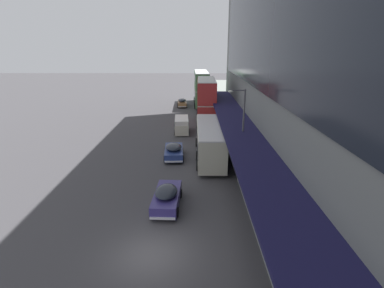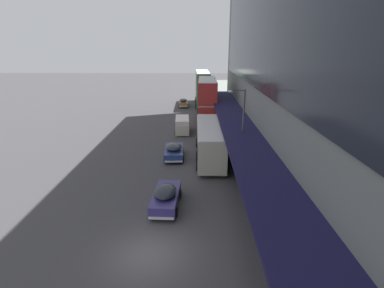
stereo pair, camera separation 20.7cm
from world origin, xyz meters
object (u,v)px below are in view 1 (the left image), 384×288
pedestrian_at_kerb (271,188)px  sedan_second_mid (174,151)px  vw_van (182,124)px  transit_bus_kerbside_front (201,87)px  fire_hydrant (252,189)px  transit_bus_kerbside_far (206,100)px  street_lamp (241,125)px  transit_bus_kerbside_rear (210,140)px  sedan_lead_near (182,103)px  sedan_oncoming_front (167,197)px

pedestrian_at_kerb → sedan_second_mid: bearing=129.3°
vw_van → transit_bus_kerbside_front: bearing=81.3°
fire_hydrant → transit_bus_kerbside_far: bearing=96.8°
transit_bus_kerbside_front → fire_hydrant: size_ratio=16.35×
sedan_second_mid → street_lamp: 7.96m
transit_bus_kerbside_rear → sedan_lead_near: 28.15m
transit_bus_kerbside_rear → vw_van: (-3.19, 9.65, -0.84)m
street_lamp → fire_hydrant: street_lamp is taller
transit_bus_kerbside_far → sedan_oncoming_front: 24.64m
vw_van → street_lamp: (5.67, -13.26, 3.26)m
vw_van → sedan_second_mid: bearing=-92.5°
transit_bus_kerbside_rear → transit_bus_kerbside_far: (0.19, 14.45, 1.53)m
vw_van → street_lamp: 14.79m
sedan_lead_near → pedestrian_at_kerb: pedestrian_at_kerb is taller
sedan_oncoming_front → street_lamp: bearing=46.0°
transit_bus_kerbside_front → transit_bus_kerbside_rear: (0.19, -29.32, -1.50)m
sedan_second_mid → fire_hydrant: 10.27m
sedan_lead_near → sedan_second_mid: 27.84m
pedestrian_at_kerb → street_lamp: size_ratio=0.26×
transit_bus_kerbside_far → sedan_second_mid: 15.17m
transit_bus_kerbside_rear → vw_van: size_ratio=2.30×
fire_hydrant → transit_bus_kerbside_front: bearing=94.7°
transit_bus_kerbside_front → sedan_second_mid: 29.63m
pedestrian_at_kerb → vw_van: bearing=110.7°
sedan_lead_near → pedestrian_at_kerb: size_ratio=2.56×
pedestrian_at_kerb → transit_bus_kerbside_far: bearing=98.9°
sedan_second_mid → street_lamp: size_ratio=0.61×
transit_bus_kerbside_front → street_lamp: 33.06m
transit_bus_kerbside_far → fire_hydrant: bearing=-83.2°
transit_bus_kerbside_front → sedan_oncoming_front: 39.32m
street_lamp → vw_van: bearing=113.2°
sedan_oncoming_front → street_lamp: street_lamp is taller
vw_van → pedestrian_at_kerb: pedestrian_at_kerb is taller
sedan_second_mid → street_lamp: street_lamp is taller
transit_bus_kerbside_front → vw_van: size_ratio=2.48×
sedan_oncoming_front → fire_hydrant: bearing=16.0°
sedan_oncoming_front → pedestrian_at_kerb: bearing=4.8°
sedan_oncoming_front → fire_hydrant: 6.59m
transit_bus_kerbside_front → transit_bus_kerbside_far: bearing=-88.5°
transit_bus_kerbside_far → fire_hydrant: 22.75m
transit_bus_kerbside_front → sedan_second_mid: size_ratio=2.60×
sedan_oncoming_front → fire_hydrant: sedan_oncoming_front is taller
street_lamp → transit_bus_kerbside_front: bearing=94.6°
transit_bus_kerbside_rear → sedan_second_mid: (-3.61, 0.02, -1.20)m
transit_bus_kerbside_front → sedan_oncoming_front: size_ratio=2.48×
transit_bus_kerbside_front → sedan_lead_near: transit_bus_kerbside_front is taller
transit_bus_kerbside_far → sedan_second_mid: size_ratio=2.07×
transit_bus_kerbside_rear → sedan_second_mid: bearing=179.7°
sedan_second_mid → pedestrian_at_kerb: (7.51, -9.17, 0.44)m
street_lamp → transit_bus_kerbside_far: bearing=97.2°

